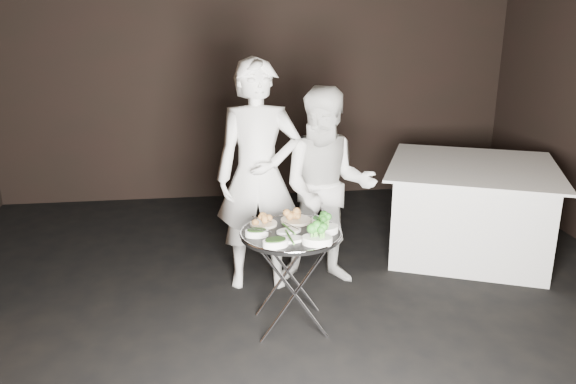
{
  "coord_description": "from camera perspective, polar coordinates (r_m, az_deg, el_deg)",
  "views": [
    {
      "loc": [
        -0.52,
        -3.11,
        2.09
      ],
      "look_at": [
        -0.03,
        0.52,
        0.95
      ],
      "focal_mm": 35.0,
      "sensor_mm": 36.0,
      "label": 1
    }
  ],
  "objects": [
    {
      "name": "broccoli_bowl_a",
      "position": [
        3.77,
        3.87,
        -3.67
      ],
      "size": [
        0.22,
        0.19,
        0.08
      ],
      "rotation": [
        0.0,
        0.0,
        0.38
      ],
      "color": "white",
      "rests_on": "serving_tray"
    },
    {
      "name": "tray_stand",
      "position": [
        3.91,
        0.3,
        -8.51
      ],
      "size": [
        0.47,
        0.4,
        0.7
      ],
      "rotation": [
        0.0,
        0.0,
        -0.07
      ],
      "color": "silver",
      "rests_on": "floor"
    },
    {
      "name": "floor",
      "position": [
        3.8,
        1.57,
        -16.58
      ],
      "size": [
        6.0,
        7.0,
        0.05
      ],
      "primitive_type": "cube",
      "color": "black",
      "rests_on": "ground"
    },
    {
      "name": "spinach_bowl_a",
      "position": [
        3.71,
        -3.2,
        -4.08
      ],
      "size": [
        0.16,
        0.11,
        0.06
      ],
      "rotation": [
        0.0,
        0.0,
        -0.09
      ],
      "color": "white",
      "rests_on": "serving_tray"
    },
    {
      "name": "potato_plate_b",
      "position": [
        3.96,
        0.82,
        -2.56
      ],
      "size": [
        0.22,
        0.22,
        0.08
      ],
      "rotation": [
        0.0,
        0.0,
        -0.35
      ],
      "color": "beige",
      "rests_on": "serving_tray"
    },
    {
      "name": "waiter_left",
      "position": [
        4.38,
        -3.03,
        1.59
      ],
      "size": [
        0.69,
        0.48,
        1.82
      ],
      "primitive_type": "imported",
      "rotation": [
        0.0,
        0.0,
        -0.07
      ],
      "color": "silver",
      "rests_on": "floor"
    },
    {
      "name": "serving_utensils",
      "position": [
        3.83,
        0.41,
        -3.09
      ],
      "size": [
        0.57,
        0.42,
        0.01
      ],
      "color": "silver",
      "rests_on": "serving_tray"
    },
    {
      "name": "asparagus_plate_b",
      "position": [
        3.63,
        0.18,
        -4.74
      ],
      "size": [
        0.2,
        0.12,
        0.04
      ],
      "rotation": [
        0.0,
        0.0,
        0.08
      ],
      "color": "white",
      "rests_on": "serving_tray"
    },
    {
      "name": "waiter_right",
      "position": [
        4.46,
        4.01,
        0.4
      ],
      "size": [
        0.87,
        0.73,
        1.6
      ],
      "primitive_type": "imported",
      "rotation": [
        0.0,
        0.0,
        -0.17
      ],
      "color": "silver",
      "rests_on": "floor"
    },
    {
      "name": "spinach_bowl_b",
      "position": [
        3.54,
        -1.28,
        -5.08
      ],
      "size": [
        0.19,
        0.15,
        0.07
      ],
      "rotation": [
        0.0,
        0.0,
        0.24
      ],
      "color": "white",
      "rests_on": "serving_tray"
    },
    {
      "name": "wall_back",
      "position": [
        6.68,
        -3.27,
        12.19
      ],
      "size": [
        6.0,
        0.05,
        3.0
      ],
      "primitive_type": "cube",
      "color": "black",
      "rests_on": "floor"
    },
    {
      "name": "serving_tray",
      "position": [
        3.78,
        0.3,
        -4.24
      ],
      "size": [
        0.69,
        0.69,
        0.04
      ],
      "color": "black",
      "rests_on": "tray_stand"
    },
    {
      "name": "dining_table",
      "position": [
        5.42,
        17.92,
        -1.59
      ],
      "size": [
        1.45,
        1.45,
        0.83
      ],
      "rotation": [
        0.0,
        0.0,
        -0.41
      ],
      "color": "white",
      "rests_on": "floor"
    },
    {
      "name": "broccoli_bowl_b",
      "position": [
        3.58,
        2.99,
        -4.74
      ],
      "size": [
        0.22,
        0.18,
        0.08
      ],
      "rotation": [
        0.0,
        0.0,
        -0.22
      ],
      "color": "white",
      "rests_on": "serving_tray"
    },
    {
      "name": "asparagus_plate_a",
      "position": [
        3.77,
        0.09,
        -3.89
      ],
      "size": [
        0.2,
        0.14,
        0.04
      ],
      "rotation": [
        0.0,
        0.0,
        0.27
      ],
      "color": "white",
      "rests_on": "serving_tray"
    },
    {
      "name": "greens_bowl",
      "position": [
        3.93,
        3.17,
        -2.83
      ],
      "size": [
        0.11,
        0.11,
        0.06
      ],
      "rotation": [
        0.0,
        0.0,
        -0.36
      ],
      "color": "white",
      "rests_on": "serving_tray"
    },
    {
      "name": "potato_plate_a",
      "position": [
        3.9,
        -2.51,
        -2.95
      ],
      "size": [
        0.19,
        0.19,
        0.07
      ],
      "rotation": [
        0.0,
        0.0,
        0.3
      ],
      "color": "beige",
      "rests_on": "serving_tray"
    }
  ]
}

